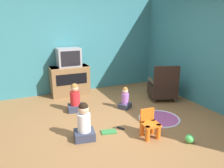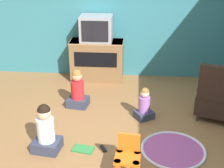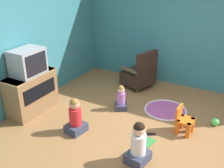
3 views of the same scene
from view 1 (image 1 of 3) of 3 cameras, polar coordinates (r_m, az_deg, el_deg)
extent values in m
plane|color=olive|center=(4.28, 2.76, -10.83)|extent=(30.00, 30.00, 0.00)
cube|color=teal|center=(6.13, -11.16, 10.03)|extent=(5.30, 0.12, 2.63)
cube|color=teal|center=(5.15, 27.05, 7.43)|extent=(0.12, 5.61, 2.63)
cube|color=brown|center=(5.99, -10.92, 0.88)|extent=(1.00, 0.45, 0.78)
cube|color=#A97C50|center=(5.90, -11.12, 4.44)|extent=(1.02, 0.46, 0.02)
cube|color=black|center=(5.75, -10.43, 1.23)|extent=(0.80, 0.01, 0.28)
cube|color=#939399|center=(5.85, -11.24, 6.87)|extent=(0.59, 0.43, 0.49)
cube|color=black|center=(5.64, -10.72, 6.55)|extent=(0.49, 0.02, 0.38)
cylinder|color=brown|center=(6.07, 14.61, -2.51)|extent=(0.04, 0.04, 0.10)
cylinder|color=brown|center=(5.92, 9.63, -2.69)|extent=(0.04, 0.04, 0.10)
cylinder|color=brown|center=(5.63, 16.25, -4.14)|extent=(0.04, 0.04, 0.10)
cylinder|color=brown|center=(5.46, 10.90, -4.40)|extent=(0.04, 0.04, 0.10)
cube|color=black|center=(5.70, 12.98, -1.53)|extent=(0.80, 0.77, 0.30)
cube|color=black|center=(5.36, 14.06, 1.80)|extent=(0.61, 0.30, 0.52)
cube|color=brown|center=(5.72, 15.85, 0.93)|extent=(0.24, 0.50, 0.05)
cube|color=brown|center=(5.55, 10.34, 0.82)|extent=(0.24, 0.50, 0.05)
cylinder|color=orange|center=(3.79, 9.25, -12.70)|extent=(0.08, 0.08, 0.26)
cylinder|color=orange|center=(3.88, 11.98, -12.07)|extent=(0.08, 0.08, 0.26)
cylinder|color=orange|center=(3.93, 7.85, -11.46)|extent=(0.08, 0.08, 0.26)
cylinder|color=orange|center=(4.03, 10.51, -10.90)|extent=(0.08, 0.08, 0.26)
cube|color=orange|center=(3.85, 9.98, -10.29)|extent=(0.31, 0.29, 0.04)
cube|color=orange|center=(3.89, 9.17, -7.87)|extent=(0.26, 0.05, 0.22)
cylinder|color=#A54C8C|center=(4.65, 12.22, -8.86)|extent=(0.84, 0.84, 0.01)
torus|color=silver|center=(4.65, 12.23, -8.80)|extent=(0.85, 0.85, 0.04)
cube|color=#33384C|center=(4.97, -9.51, -6.16)|extent=(0.37, 0.33, 0.14)
cylinder|color=red|center=(4.89, -9.63, -3.73)|extent=(0.21, 0.21, 0.31)
sphere|color=tan|center=(4.82, -9.76, -1.09)|extent=(0.17, 0.17, 0.17)
sphere|color=olive|center=(4.81, -9.78, -0.75)|extent=(0.16, 0.16, 0.16)
cube|color=#33384C|center=(5.07, 3.40, -5.69)|extent=(0.34, 0.33, 0.11)
cylinder|color=#A566BF|center=(5.01, 3.43, -3.79)|extent=(0.17, 0.17, 0.24)
sphere|color=beige|center=(4.94, 3.47, -1.75)|extent=(0.14, 0.14, 0.14)
sphere|color=olive|center=(4.94, 3.47, -1.48)|extent=(0.13, 0.13, 0.13)
cube|color=#33384C|center=(3.85, -7.21, -13.05)|extent=(0.38, 0.34, 0.15)
cylinder|color=silver|center=(3.74, -7.33, -9.95)|extent=(0.22, 0.22, 0.32)
sphere|color=#D8AD8C|center=(3.64, -7.47, -6.50)|extent=(0.18, 0.18, 0.18)
sphere|color=black|center=(3.63, -7.49, -6.05)|extent=(0.17, 0.17, 0.17)
sphere|color=#4CCC59|center=(3.93, 19.59, -13.31)|extent=(0.15, 0.15, 0.15)
cube|color=#337F3D|center=(4.04, -0.85, -12.39)|extent=(0.30, 0.21, 0.02)
cube|color=black|center=(4.17, 2.26, -11.46)|extent=(0.11, 0.15, 0.02)
camera|label=2|loc=(2.11, 72.05, 19.10)|focal=50.00mm
camera|label=3|loc=(2.90, -71.56, 19.20)|focal=42.00mm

